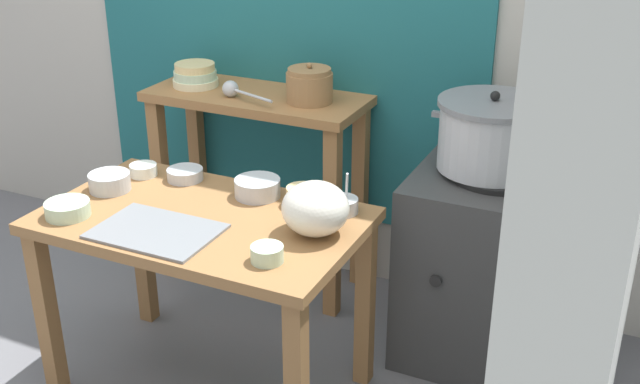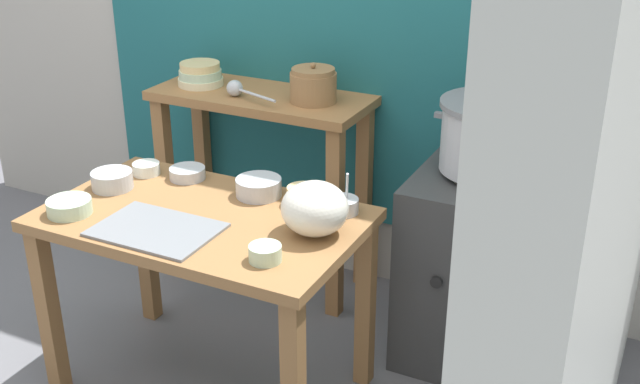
% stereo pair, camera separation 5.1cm
% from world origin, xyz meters
% --- Properties ---
extents(prep_table, '(1.10, 0.66, 0.72)m').
position_xyz_m(prep_table, '(0.07, 0.03, 0.61)').
color(prep_table, olive).
rests_on(prep_table, ground).
extents(back_shelf_table, '(0.96, 0.40, 0.90)m').
position_xyz_m(back_shelf_table, '(-0.16, 0.83, 0.68)').
color(back_shelf_table, '#9E6B3D').
rests_on(back_shelf_table, ground).
extents(stove_block, '(0.60, 0.61, 0.78)m').
position_xyz_m(stove_block, '(0.93, 0.70, 0.38)').
color(stove_block, '#383838').
rests_on(stove_block, ground).
extents(steamer_pot, '(0.46, 0.41, 0.30)m').
position_xyz_m(steamer_pot, '(0.89, 0.72, 0.91)').
color(steamer_pot, '#B7BABF').
rests_on(steamer_pot, stove_block).
extents(clay_pot, '(0.19, 0.19, 0.17)m').
position_xyz_m(clay_pot, '(0.10, 0.83, 0.97)').
color(clay_pot, olive).
rests_on(clay_pot, back_shelf_table).
extents(bowl_stack_enamel, '(0.20, 0.20, 0.10)m').
position_xyz_m(bowl_stack_enamel, '(-0.46, 0.82, 0.95)').
color(bowl_stack_enamel, beige).
rests_on(bowl_stack_enamel, back_shelf_table).
extents(ladle, '(0.28, 0.13, 0.07)m').
position_xyz_m(ladle, '(-0.23, 0.74, 0.93)').
color(ladle, '#B7BABF').
rests_on(ladle, back_shelf_table).
extents(serving_tray, '(0.40, 0.28, 0.01)m').
position_xyz_m(serving_tray, '(0.01, -0.14, 0.72)').
color(serving_tray, slate).
rests_on(serving_tray, prep_table).
extents(plastic_bag, '(0.22, 0.22, 0.18)m').
position_xyz_m(plastic_bag, '(0.48, 0.08, 0.81)').
color(plastic_bag, silver).
rests_on(plastic_bag, prep_table).
extents(prep_bowl_0, '(0.14, 0.14, 0.04)m').
position_xyz_m(prep_bowl_0, '(-0.16, 0.27, 0.74)').
color(prep_bowl_0, '#B7BABF').
rests_on(prep_bowl_0, prep_table).
extents(prep_bowl_1, '(0.12, 0.12, 0.07)m').
position_xyz_m(prep_bowl_1, '(0.35, 0.25, 0.76)').
color(prep_bowl_1, '#E5C684').
rests_on(prep_bowl_1, prep_table).
extents(prep_bowl_2, '(0.15, 0.15, 0.06)m').
position_xyz_m(prep_bowl_2, '(-0.35, 0.07, 0.75)').
color(prep_bowl_2, '#B7BABF').
rests_on(prep_bowl_2, prep_table).
extents(prep_bowl_3, '(0.10, 0.10, 0.05)m').
position_xyz_m(prep_bowl_3, '(0.43, -0.16, 0.75)').
color(prep_bowl_3, '#B7D1AD').
rests_on(prep_bowl_3, prep_table).
extents(prep_bowl_4, '(0.11, 0.11, 0.16)m').
position_xyz_m(prep_bowl_4, '(0.50, 0.26, 0.75)').
color(prep_bowl_4, '#B7BABF').
rests_on(prep_bowl_4, prep_table).
extents(prep_bowl_5, '(0.10, 0.10, 0.04)m').
position_xyz_m(prep_bowl_5, '(-0.32, 0.23, 0.74)').
color(prep_bowl_5, silver).
rests_on(prep_bowl_5, prep_table).
extents(prep_bowl_6, '(0.15, 0.15, 0.05)m').
position_xyz_m(prep_bowl_6, '(-0.34, -0.17, 0.75)').
color(prep_bowl_6, '#B7D1AD').
rests_on(prep_bowl_6, prep_table).
extents(prep_bowl_7, '(0.17, 0.17, 0.07)m').
position_xyz_m(prep_bowl_7, '(0.17, 0.25, 0.76)').
color(prep_bowl_7, '#B7BABF').
rests_on(prep_bowl_7, prep_table).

